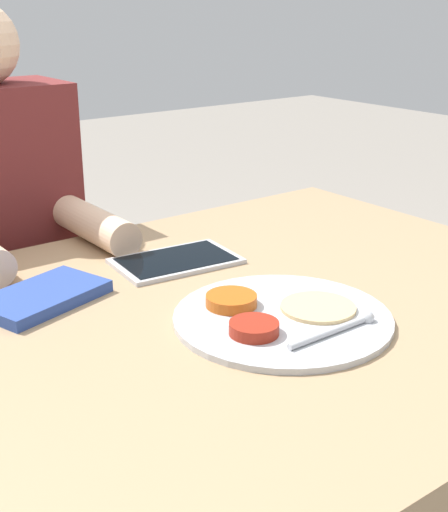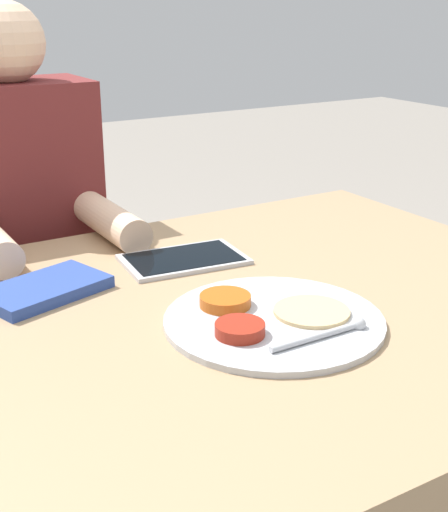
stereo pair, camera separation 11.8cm
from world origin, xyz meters
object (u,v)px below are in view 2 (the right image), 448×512
Objects in this scene: tablet_device at (184,259)px; person_diner at (29,293)px; red_notebook at (45,290)px; thali_tray at (271,319)px.

person_diner reaches higher than tablet_device.
red_notebook is 0.19× the size of person_diner.
tablet_device is at bearing -66.20° from person_diner.
person_diner is at bearing 103.17° from thali_tray.
thali_tray reaches higher than red_notebook.
red_notebook is (-0.26, 0.29, 0.00)m from thali_tray.
person_diner is (-0.17, 0.72, -0.18)m from thali_tray.
thali_tray is 0.31m from tablet_device.
thali_tray is 1.41× the size of tablet_device.
thali_tray is 1.48× the size of red_notebook.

